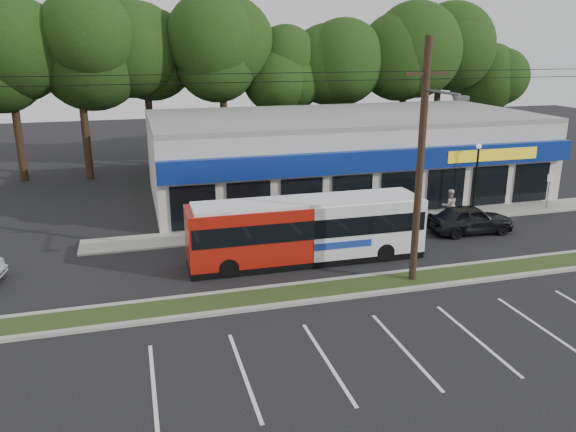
# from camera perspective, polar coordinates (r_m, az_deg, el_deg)

# --- Properties ---
(ground) EXTENTS (120.00, 120.00, 0.00)m
(ground) POSITION_cam_1_polar(r_m,az_deg,el_deg) (22.63, 6.86, -8.39)
(ground) COLOR black
(ground) RESTS_ON ground
(grass_strip) EXTENTS (40.00, 1.60, 0.12)m
(grass_strip) POSITION_cam_1_polar(r_m,az_deg,el_deg) (23.45, 5.93, -7.26)
(grass_strip) COLOR #2A3B18
(grass_strip) RESTS_ON ground
(curb_south) EXTENTS (40.00, 0.25, 0.14)m
(curb_south) POSITION_cam_1_polar(r_m,az_deg,el_deg) (22.73, 6.72, -8.08)
(curb_south) COLOR #9E9E93
(curb_south) RESTS_ON ground
(curb_north) EXTENTS (40.00, 0.25, 0.14)m
(curb_north) POSITION_cam_1_polar(r_m,az_deg,el_deg) (24.16, 5.20, -6.44)
(curb_north) COLOR #9E9E93
(curb_north) RESTS_ON ground
(sidewalk) EXTENTS (32.00, 2.20, 0.10)m
(sidewalk) POSITION_cam_1_polar(r_m,az_deg,el_deg) (32.19, 9.06, -0.56)
(sidewalk) COLOR #9E9E93
(sidewalk) RESTS_ON ground
(strip_mall) EXTENTS (25.00, 12.55, 5.30)m
(strip_mall) POSITION_cam_1_polar(r_m,az_deg,el_deg) (37.93, 5.61, 6.31)
(strip_mall) COLOR beige
(strip_mall) RESTS_ON ground
(utility_pole) EXTENTS (50.00, 2.77, 10.00)m
(utility_pole) POSITION_cam_1_polar(r_m,az_deg,el_deg) (22.93, 13.05, 5.90)
(utility_pole) COLOR black
(utility_pole) RESTS_ON ground
(lamp_post) EXTENTS (0.30, 0.30, 4.25)m
(lamp_post) POSITION_cam_1_polar(r_m,az_deg,el_deg) (34.26, 18.60, 4.37)
(lamp_post) COLOR black
(lamp_post) RESTS_ON ground
(sign_post) EXTENTS (0.45, 0.10, 2.23)m
(sign_post) POSITION_cam_1_polar(r_m,az_deg,el_deg) (37.33, 25.03, 2.88)
(sign_post) COLOR #59595E
(sign_post) RESTS_ON ground
(tree_line) EXTENTS (46.76, 6.76, 11.83)m
(tree_line) POSITION_cam_1_polar(r_m,az_deg,el_deg) (46.42, -0.61, 15.52)
(tree_line) COLOR black
(tree_line) RESTS_ON ground
(metrobus) EXTENTS (11.00, 2.45, 2.95)m
(metrobus) POSITION_cam_1_polar(r_m,az_deg,el_deg) (25.78, 1.94, -1.30)
(metrobus) COLOR #A8170C
(metrobus) RESTS_ON ground
(car_dark) EXTENTS (4.59, 2.01, 1.54)m
(car_dark) POSITION_cam_1_polar(r_m,az_deg,el_deg) (31.37, 18.03, -0.30)
(car_dark) COLOR black
(car_dark) RESTS_ON ground
(pedestrian_a) EXTENTS (0.83, 0.75, 1.90)m
(pedestrian_a) POSITION_cam_1_polar(r_m,az_deg,el_deg) (30.97, 10.57, 0.40)
(pedestrian_a) COLOR beige
(pedestrian_a) RESTS_ON ground
(pedestrian_b) EXTENTS (0.96, 0.78, 1.86)m
(pedestrian_b) POSITION_cam_1_polar(r_m,az_deg,el_deg) (33.07, 16.07, 1.05)
(pedestrian_b) COLOR silver
(pedestrian_b) RESTS_ON ground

